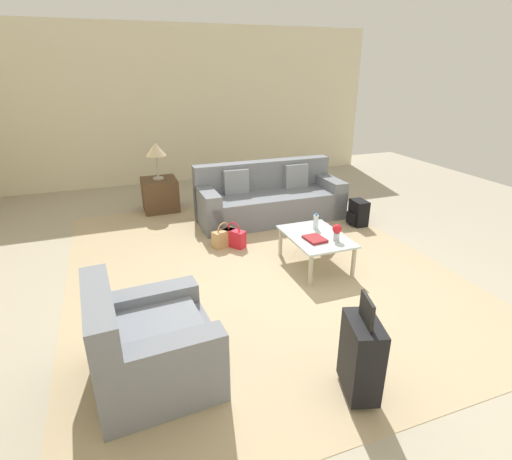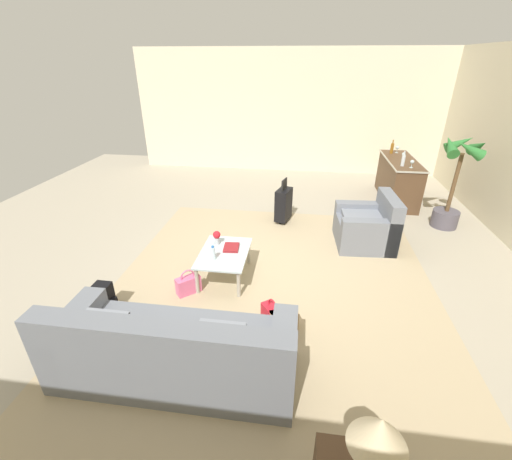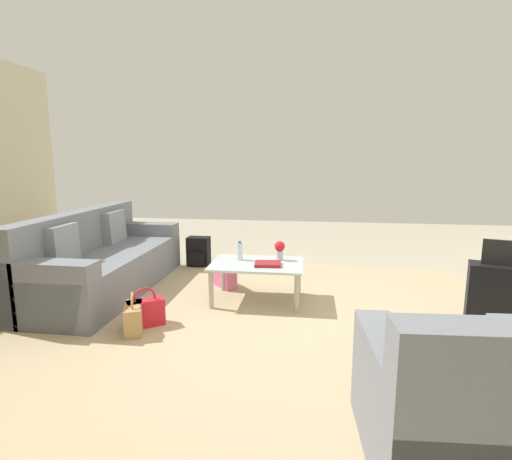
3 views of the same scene
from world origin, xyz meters
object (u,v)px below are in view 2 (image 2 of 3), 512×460
Objects in this scene: wine_glass_left_of_centre at (404,155)px; wine_bottle_clear at (403,160)px; handbag_red at (272,316)px; armchair at (369,228)px; table_lamp at (379,435)px; handbag_tan at (284,320)px; flower_vase at (217,236)px; water_bottle at (213,253)px; handbag_pink at (188,284)px; wine_glass_leftmost at (397,148)px; suitcase_black at (284,204)px; wine_glass_right_of_centre at (412,162)px; bar_console at (398,179)px; wine_bottle_amber at (392,148)px; couch at (172,356)px; backpack_black at (102,302)px; potted_palm at (455,182)px; coffee_table_book at (231,247)px; coffee_table at (224,256)px.

wine_glass_left_of_centre is 0.52m from wine_bottle_clear.
armchair is at bearing 147.53° from handbag_red.
handbag_tan is at bearing -162.16° from table_lamp.
flower_vase is at bearing -44.85° from wine_glass_left_of_centre.
handbag_red is at bearing 51.35° from water_bottle.
water_bottle is 0.53m from handbag_pink.
suitcase_black is (2.10, -2.42, -0.65)m from wine_glass_leftmost.
flower_vase is at bearing -50.80° from wine_glass_right_of_centre.
suitcase_black is (1.50, -2.41, -0.65)m from wine_glass_left_of_centre.
bar_console is 0.77m from wine_bottle_amber.
suitcase_black is at bearing -115.34° from armchair.
wine_bottle_amber reaches higher than couch.
water_bottle is 0.68× the size of wine_bottle_clear.
potted_palm is (-3.20, 4.99, 0.67)m from backpack_black.
handbag_red is 1.00× the size of handbag_pink.
wine_bottle_amber is 0.84× the size of handbag_red.
handbag_red is at bearing 29.40° from coffee_table_book.
wine_glass_leftmost is at bearing 166.79° from table_lamp.
bar_console reaches higher than coffee_table_book.
wine_glass_left_of_centre is at bearing 139.03° from water_bottle.
table_lamp is (2.80, 1.50, 0.67)m from coffee_table.
wine_glass_leftmost and wine_glass_left_of_centre have the same top height.
wine_glass_left_of_centre is at bearing -178.30° from wine_glass_right_of_centre.
wine_glass_right_of_centre reaches higher than handbag_pink.
flower_vase is 3.48m from table_lamp.
backpack_black is (-1.80, -2.79, -0.84)m from table_lamp.
coffee_table_book is at bearing -37.35° from wine_glass_leftmost.
wine_glass_leftmost is (-4.30, 3.22, 0.51)m from water_bottle.
wine_glass_left_of_centre is 0.43× the size of handbag_red.
wine_glass_right_of_centre is 5.95m from backpack_black.
flower_vase is 1.33× the size of wine_glass_right_of_centre.
couch is at bearing -36.22° from armchair.
bar_console is at bearing 148.85° from couch.
coffee_table_book is 1.38m from handbag_tan.
wine_bottle_clear is at bearing -12.88° from bar_console.
suitcase_black is 0.50× the size of potted_palm.
wine_bottle_clear is 4.90m from handbag_pink.
potted_palm is (-5.00, 2.20, -0.17)m from table_lamp.
potted_palm is at bearing 122.68° from handbag_pink.
coffee_table_book is 0.87× the size of wine_bottle_amber.
couch is 7.70× the size of wine_bottle_amber.
couch is at bearing -11.91° from suitcase_black.
wine_glass_leftmost reaches higher than backpack_black.
couch is 6.45× the size of handbag_red.
armchair is (-3.10, 2.27, -0.01)m from couch.
table_lamp is at bearing 28.65° from flower_vase.
suitcase_black is at bearing 146.45° from backpack_black.
table_lamp is (4.10, -0.67, 0.73)m from armchair.
wine_glass_left_of_centre is at bearing 156.75° from armchair.
wine_glass_right_of_centre is 1.14m from wine_bottle_amber.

